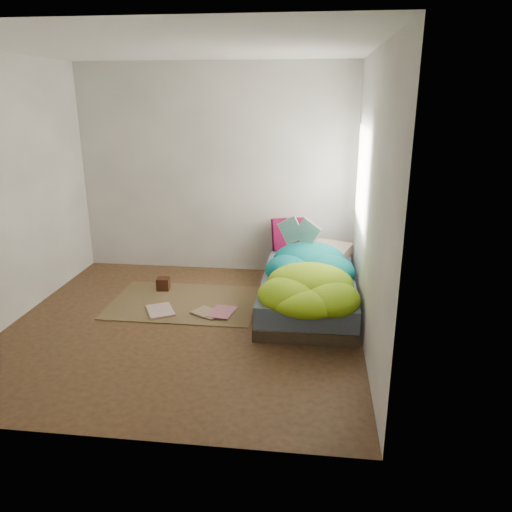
{
  "coord_description": "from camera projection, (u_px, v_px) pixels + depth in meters",
  "views": [
    {
      "loc": [
        1.27,
        -4.44,
        2.22
      ],
      "look_at": [
        0.63,
        0.75,
        0.52
      ],
      "focal_mm": 35.0,
      "sensor_mm": 36.0,
      "label": 1
    }
  ],
  "objects": [
    {
      "name": "open_book",
      "position": [
        299.0,
        223.0,
        5.69
      ],
      "size": [
        0.43,
        0.26,
        0.26
      ],
      "primitive_type": null,
      "rotation": [
        0.0,
        0.0,
        -0.41
      ],
      "color": "#2B8337",
      "rests_on": "duvet"
    },
    {
      "name": "floor_book_b",
      "position": [
        211.0,
        311.0,
        5.28
      ],
      "size": [
        0.29,
        0.36,
        0.03
      ],
      "primitive_type": "imported",
      "rotation": [
        0.0,
        0.0,
        -0.17
      ],
      "color": "#B96A70",
      "rests_on": "rug"
    },
    {
      "name": "duvet",
      "position": [
        309.0,
        266.0,
        5.19
      ],
      "size": [
        0.96,
        1.84,
        0.34
      ],
      "primitive_type": null,
      "color": "#076E70",
      "rests_on": "bed"
    },
    {
      "name": "floor_book_c",
      "position": [
        200.0,
        317.0,
        5.16
      ],
      "size": [
        0.37,
        0.34,
        0.02
      ],
      "primitive_type": "imported",
      "rotation": [
        0.0,
        0.0,
        1.03
      ],
      "color": "tan",
      "rests_on": "rug"
    },
    {
      "name": "room_walls",
      "position": [
        178.0,
        162.0,
        4.52
      ],
      "size": [
        3.54,
        3.54,
        2.62
      ],
      "color": "#B7B4AE",
      "rests_on": "ground"
    },
    {
      "name": "pillow_floral",
      "position": [
        327.0,
        250.0,
        6.09
      ],
      "size": [
        0.64,
        0.53,
        0.12
      ],
      "primitive_type": "cube",
      "rotation": [
        0.0,
        0.0,
        -0.43
      ],
      "color": "silver",
      "rests_on": "bed"
    },
    {
      "name": "pillow_magenta",
      "position": [
        289.0,
        234.0,
        6.25
      ],
      "size": [
        0.42,
        0.24,
        0.41
      ],
      "primitive_type": "cube",
      "rotation": [
        0.0,
        0.0,
        0.29
      ],
      "color": "#4B051A",
      "rests_on": "bed"
    },
    {
      "name": "bed",
      "position": [
        308.0,
        289.0,
        5.51
      ],
      "size": [
        1.0,
        2.0,
        0.34
      ],
      "color": "#362B1D",
      "rests_on": "ground"
    },
    {
      "name": "rug",
      "position": [
        184.0,
        302.0,
        5.56
      ],
      "size": [
        1.6,
        1.1,
        0.01
      ],
      "primitive_type": "cube",
      "color": "brown",
      "rests_on": "ground"
    },
    {
      "name": "floor_book_a",
      "position": [
        148.0,
        313.0,
        5.25
      ],
      "size": [
        0.39,
        0.43,
        0.03
      ],
      "primitive_type": "imported",
      "rotation": [
        0.0,
        0.0,
        0.49
      ],
      "color": "beige",
      "rests_on": "rug"
    },
    {
      "name": "wooden_box",
      "position": [
        163.0,
        284.0,
        5.89
      ],
      "size": [
        0.16,
        0.16,
        0.14
      ],
      "primitive_type": "cube",
      "rotation": [
        0.0,
        0.0,
        0.11
      ],
      "color": "#34190B",
      "rests_on": "rug"
    },
    {
      "name": "ground",
      "position": [
        185.0,
        325.0,
        5.02
      ],
      "size": [
        3.5,
        3.5,
        0.0
      ],
      "primitive_type": "cube",
      "color": "#3E2918",
      "rests_on": "ground"
    }
  ]
}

